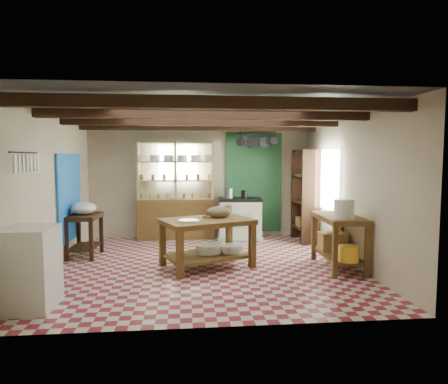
{
  "coord_description": "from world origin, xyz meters",
  "views": [
    {
      "loc": [
        -0.35,
        -6.67,
        1.84
      ],
      "look_at": [
        0.34,
        0.3,
        1.23
      ],
      "focal_mm": 32.0,
      "sensor_mm": 36.0,
      "label": 1
    }
  ],
  "objects": [
    {
      "name": "steel_tray",
      "position": [
        -0.29,
        -0.26,
        0.82
      ],
      "size": [
        0.44,
        0.44,
        0.02
      ],
      "primitive_type": "cylinder",
      "rotation": [
        0.0,
        0.0,
        0.39
      ],
      "color": "#96969D",
      "rests_on": "work_table"
    },
    {
      "name": "wall_right",
      "position": [
        2.5,
        0.0,
        1.3
      ],
      "size": [
        0.04,
        5.0,
        2.6
      ],
      "primitive_type": "cube",
      "color": "beige",
      "rests_on": "floor"
    },
    {
      "name": "tall_rack",
      "position": [
        2.28,
        1.8,
        1.0
      ],
      "size": [
        0.4,
        0.86,
        2.0
      ],
      "primitive_type": "cube",
      "color": "black",
      "rests_on": "floor"
    },
    {
      "name": "basin_large",
      "position": [
        0.04,
        -0.02,
        0.29
      ],
      "size": [
        0.56,
        0.56,
        0.15
      ],
      "primitive_type": "cylinder",
      "rotation": [
        0.0,
        0.0,
        0.39
      ],
      "color": "silver",
      "rests_on": "work_table"
    },
    {
      "name": "right_counter",
      "position": [
        2.18,
        -0.38,
        0.44
      ],
      "size": [
        0.66,
        1.25,
        0.88
      ],
      "primitive_type": "cube",
      "rotation": [
        0.0,
        0.0,
        -0.04
      ],
      "color": "brown",
      "rests_on": "floor"
    },
    {
      "name": "ceiling",
      "position": [
        0.0,
        0.0,
        2.6
      ],
      "size": [
        5.0,
        5.0,
        0.02
      ],
      "primitive_type": "cube",
      "color": "#414145",
      "rests_on": "wall_back"
    },
    {
      "name": "prep_table",
      "position": [
        -2.2,
        0.82,
        0.4
      ],
      "size": [
        0.58,
        0.81,
        0.79
      ],
      "primitive_type": "cube",
      "rotation": [
        0.0,
        0.0,
        -0.06
      ],
      "color": "black",
      "rests_on": "floor"
    },
    {
      "name": "wicker_basket",
      "position": [
        2.19,
        -0.08,
        0.38
      ],
      "size": [
        0.44,
        0.36,
        0.3
      ],
      "primitive_type": "cube",
      "rotation": [
        0.0,
        0.0,
        -0.04
      ],
      "color": "#9E753F",
      "rests_on": "right_counter"
    },
    {
      "name": "pot_rack",
      "position": [
        1.25,
        2.05,
        2.18
      ],
      "size": [
        0.86,
        0.12,
        0.36
      ],
      "primitive_type": "cube",
      "color": "black",
      "rests_on": "ceiling"
    },
    {
      "name": "basin_small",
      "position": [
        0.47,
        -0.01,
        0.28
      ],
      "size": [
        0.48,
        0.48,
        0.13
      ],
      "primitive_type": "cylinder",
      "rotation": [
        0.0,
        0.0,
        0.39
      ],
      "color": "silver",
      "rests_on": "work_table"
    },
    {
      "name": "white_bucket",
      "position": [
        2.12,
        -0.73,
        1.03
      ],
      "size": [
        0.32,
        0.32,
        0.31
      ],
      "primitive_type": "cylinder",
      "rotation": [
        0.0,
        0.0,
        -0.04
      ],
      "color": "silver",
      "rests_on": "right_counter"
    },
    {
      "name": "work_table",
      "position": [
        0.01,
        -0.09,
        0.4
      ],
      "size": [
        1.68,
        1.42,
        0.81
      ],
      "primitive_type": "cube",
      "rotation": [
        0.0,
        0.0,
        0.39
      ],
      "color": "brown",
      "rests_on": "floor"
    },
    {
      "name": "kettle_right",
      "position": [
        0.99,
        2.14,
        1.01
      ],
      "size": [
        0.15,
        0.15,
        0.18
      ],
      "primitive_type": "cylinder",
      "rotation": [
        0.0,
        0.0,
        -0.08
      ],
      "color": "black",
      "rests_on": "stove"
    },
    {
      "name": "white_cabinet",
      "position": [
        -2.22,
        -1.72,
        0.5
      ],
      "size": [
        0.57,
        0.68,
        1.0
      ],
      "primitive_type": "cube",
      "rotation": [
        0.0,
        0.0,
        -0.02
      ],
      "color": "silver",
      "rests_on": "floor"
    },
    {
      "name": "cat",
      "position": [
        0.23,
        0.05,
        0.91
      ],
      "size": [
        0.54,
        0.51,
        0.19
      ],
      "primitive_type": "ellipsoid",
      "rotation": [
        0.0,
        0.0,
        0.56
      ],
      "color": "olive",
      "rests_on": "work_table"
    },
    {
      "name": "green_wall_patch",
      "position": [
        1.25,
        2.47,
        1.25
      ],
      "size": [
        1.3,
        0.04,
        2.3
      ],
      "primitive_type": "cube",
      "color": "#215430",
      "rests_on": "wall_back"
    },
    {
      "name": "utensil_rail",
      "position": [
        -2.44,
        -1.2,
        1.78
      ],
      "size": [
        0.06,
        0.9,
        0.28
      ],
      "primitive_type": "cube",
      "color": "black",
      "rests_on": "wall_left"
    },
    {
      "name": "wall_back",
      "position": [
        0.0,
        2.5,
        1.3
      ],
      "size": [
        5.0,
        0.04,
        2.6
      ],
      "primitive_type": "cube",
      "color": "beige",
      "rests_on": "floor"
    },
    {
      "name": "blue_wall_patch",
      "position": [
        -2.47,
        0.9,
        1.1
      ],
      "size": [
        0.04,
        1.4,
        1.6
      ],
      "primitive_type": "cube",
      "color": "blue",
      "rests_on": "wall_left"
    },
    {
      "name": "kettle_left",
      "position": [
        0.64,
        2.17,
        1.03
      ],
      "size": [
        0.2,
        0.2,
        0.21
      ],
      "primitive_type": "cylinder",
      "rotation": [
        0.0,
        0.0,
        -0.08
      ],
      "color": "#96969D",
      "rests_on": "stove"
    },
    {
      "name": "shelving_unit",
      "position": [
        -0.55,
        2.31,
        1.1
      ],
      "size": [
        1.7,
        0.34,
        2.2
      ],
      "primitive_type": "cube",
      "color": "tan",
      "rests_on": "floor"
    },
    {
      "name": "yellow_tub",
      "position": [
        2.16,
        -0.83,
        0.35
      ],
      "size": [
        0.34,
        0.34,
        0.24
      ],
      "primitive_type": "cylinder",
      "rotation": [
        0.0,
        0.0,
        -0.04
      ],
      "color": "yellow",
      "rests_on": "right_counter"
    },
    {
      "name": "window_right",
      "position": [
        2.48,
        1.0,
        1.4
      ],
      "size": [
        0.02,
        1.3,
        1.2
      ],
      "primitive_type": "cube",
      "color": "beige",
      "rests_on": "wall_right"
    },
    {
      "name": "stove",
      "position": [
        0.89,
        2.15,
        0.46
      ],
      "size": [
        0.99,
        0.71,
        0.92
      ],
      "primitive_type": "cube",
      "rotation": [
        0.0,
        0.0,
        -0.08
      ],
      "color": "beige",
      "rests_on": "floor"
    },
    {
      "name": "floor",
      "position": [
        0.0,
        0.0,
        -0.01
      ],
      "size": [
        5.0,
        5.0,
        0.02
      ],
      "primitive_type": "cube",
      "color": "maroon",
      "rests_on": "ground"
    },
    {
      "name": "window_back",
      "position": [
        -0.5,
        2.48,
        1.7
      ],
      "size": [
        0.9,
        0.02,
        0.8
      ],
      "primitive_type": "cube",
      "color": "beige",
      "rests_on": "wall_back"
    },
    {
      "name": "wall_front",
      "position": [
        0.0,
        -2.5,
        1.3
      ],
      "size": [
        5.0,
        0.04,
        2.6
      ],
      "primitive_type": "cube",
      "color": "beige",
      "rests_on": "floor"
    },
    {
      "name": "wall_left",
      "position": [
        -2.5,
        0.0,
        1.3
      ],
      "size": [
        0.04,
        5.0,
        2.6
      ],
      "primitive_type": "cube",
      "color": "beige",
      "rests_on": "floor"
    },
    {
      "name": "ceiling_beams",
      "position": [
        0.0,
        0.0,
        2.48
      ],
      "size": [
        5.0,
        3.8,
        0.15
      ],
      "primitive_type": "cube",
      "color": "black",
      "rests_on": "ceiling"
    },
    {
      "name": "enamel_bowl",
      "position": [
        -2.2,
        0.82,
        0.9
      ],
      "size": [
        0.47,
        0.47,
        0.22
      ],
      "primitive_type": "ellipsoid",
      "rotation": [
        0.0,
        0.0,
        -0.06
      ],
      "color": "silver",
      "rests_on": "prep_table"
    }
  ]
}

